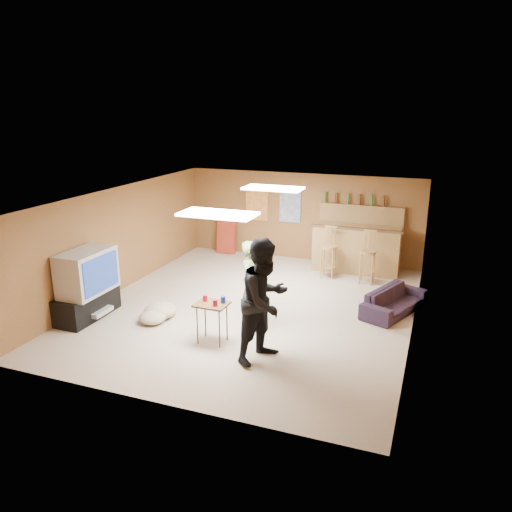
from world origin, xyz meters
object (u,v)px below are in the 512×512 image
(tv_body, at_px, (87,272))
(bar_counter, at_px, (356,249))
(person_olive, at_px, (253,285))
(tray_table, at_px, (212,323))
(sofa, at_px, (394,301))
(person_black, at_px, (265,300))

(tv_body, xyz_separation_m, bar_counter, (4.15, 4.45, -0.35))
(person_olive, height_order, tray_table, person_olive)
(bar_counter, relative_size, tray_table, 2.89)
(tv_body, relative_size, tray_table, 1.59)
(tray_table, bearing_deg, bar_counter, 70.74)
(person_olive, xyz_separation_m, tray_table, (-0.42, -0.78, -0.45))
(tv_body, height_order, tray_table, tv_body)
(sofa, bearing_deg, tv_body, 135.22)
(bar_counter, distance_m, sofa, 2.50)
(tv_body, relative_size, person_black, 0.57)
(sofa, bearing_deg, person_black, 168.61)
(person_olive, relative_size, person_black, 0.82)
(tv_body, distance_m, tray_table, 2.62)
(bar_counter, bearing_deg, tv_body, -133.00)
(tv_body, distance_m, bar_counter, 6.09)
(person_olive, height_order, sofa, person_olive)
(person_black, bearing_deg, bar_counter, 15.56)
(tv_body, xyz_separation_m, person_olive, (2.97, 0.66, -0.10))
(person_black, height_order, tray_table, person_black)
(person_black, relative_size, tray_table, 2.80)
(person_olive, bearing_deg, sofa, -48.21)
(person_black, xyz_separation_m, tray_table, (-1.00, 0.22, -0.62))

